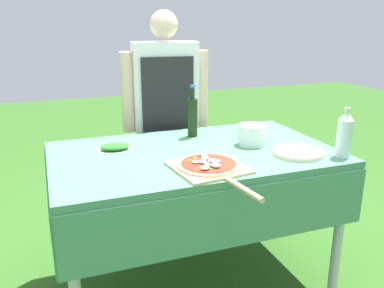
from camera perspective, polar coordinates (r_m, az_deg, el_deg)
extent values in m
plane|color=#2D5B1E|center=(2.46, 0.25, -18.83)|extent=(12.00, 12.00, 0.00)
cube|color=#478960|center=(2.10, 0.28, -1.48)|extent=(1.44, 0.87, 0.04)
cube|color=#478960|center=(1.79, 5.25, -10.49)|extent=(1.44, 0.01, 0.28)
cube|color=#478960|center=(2.55, -3.18, -1.88)|extent=(1.44, 0.01, 0.28)
cube|color=#478960|center=(2.04, -19.32, -7.87)|extent=(0.01, 0.87, 0.28)
cube|color=#478960|center=(2.49, 16.10, -3.01)|extent=(0.01, 0.87, 0.28)
cylinder|color=#B7B7BC|center=(2.29, 19.83, -11.85)|extent=(0.05, 0.05, 0.76)
cylinder|color=#B7B7BC|center=(2.48, -17.55, -9.22)|extent=(0.05, 0.05, 0.76)
cylinder|color=#B7B7BC|center=(2.83, 10.23, -5.31)|extent=(0.05, 0.05, 0.76)
cylinder|color=#333D56|center=(2.82, -2.05, -5.21)|extent=(0.11, 0.11, 0.75)
cylinder|color=#333D56|center=(2.79, -5.04, -5.48)|extent=(0.11, 0.11, 0.75)
cube|color=silver|center=(2.63, -3.80, 8.00)|extent=(0.42, 0.21, 0.56)
cube|color=#232326|center=(2.58, -3.32, 3.05)|extent=(0.32, 0.04, 0.82)
cylinder|color=beige|center=(2.68, 1.26, 7.69)|extent=(0.09, 0.09, 0.50)
cylinder|color=beige|center=(2.60, -9.00, 7.17)|extent=(0.09, 0.09, 0.50)
sphere|color=beige|center=(2.59, -3.97, 16.42)|extent=(0.17, 0.17, 0.17)
cube|color=#D1B27F|center=(1.86, 2.32, -3.29)|extent=(0.35, 0.35, 0.01)
cylinder|color=#D1B27F|center=(1.64, 7.25, -6.29)|extent=(0.06, 0.25, 0.02)
cylinder|color=beige|center=(1.85, 2.33, -2.94)|extent=(0.29, 0.29, 0.01)
cylinder|color=red|center=(1.85, 2.33, -2.70)|extent=(0.25, 0.25, 0.00)
ellipsoid|color=white|center=(1.76, 1.83, -3.32)|extent=(0.06, 0.05, 0.02)
ellipsoid|color=white|center=(1.84, 0.54, -2.53)|extent=(0.05, 0.05, 0.01)
ellipsoid|color=white|center=(1.88, 1.81, -1.94)|extent=(0.05, 0.06, 0.02)
ellipsoid|color=white|center=(1.86, 2.90, -2.32)|extent=(0.04, 0.04, 0.01)
ellipsoid|color=white|center=(1.84, 1.57, -2.47)|extent=(0.05, 0.05, 0.02)
ellipsoid|color=white|center=(1.79, 3.32, -2.96)|extent=(0.06, 0.06, 0.02)
ellipsoid|color=white|center=(1.86, 3.64, -2.39)|extent=(0.04, 0.04, 0.01)
ellipsoid|color=white|center=(1.82, 2.13, -2.80)|extent=(0.04, 0.04, 0.01)
ellipsoid|color=white|center=(1.93, 1.52, -1.46)|extent=(0.05, 0.05, 0.02)
ellipsoid|color=#286B23|center=(1.90, 1.95, -1.96)|extent=(0.04, 0.03, 0.00)
ellipsoid|color=#286B23|center=(1.77, 2.51, -3.46)|extent=(0.04, 0.03, 0.00)
ellipsoid|color=#286B23|center=(1.94, 1.79, -1.60)|extent=(0.03, 0.02, 0.00)
ellipsoid|color=#286B23|center=(1.81, 2.28, -3.06)|extent=(0.04, 0.02, 0.00)
ellipsoid|color=#286B23|center=(1.90, 0.35, -2.03)|extent=(0.02, 0.03, 0.00)
ellipsoid|color=#286B23|center=(1.87, -0.36, -2.31)|extent=(0.03, 0.03, 0.00)
cylinder|color=black|center=(2.34, 0.07, 3.71)|extent=(0.06, 0.06, 0.22)
cylinder|color=black|center=(2.31, 0.08, 7.11)|extent=(0.02, 0.02, 0.06)
cylinder|color=#335BB2|center=(2.30, 0.08, 8.06)|extent=(0.03, 0.03, 0.02)
cylinder|color=silver|center=(2.12, 20.56, 0.72)|extent=(0.07, 0.07, 0.19)
cone|color=silver|center=(2.10, 20.89, 3.73)|extent=(0.07, 0.07, 0.04)
cylinder|color=silver|center=(2.09, 20.98, 4.56)|extent=(0.03, 0.03, 0.02)
cube|color=silver|center=(2.14, -10.75, -0.86)|extent=(0.19, 0.14, 0.01)
ellipsoid|color=#286B23|center=(2.13, -10.78, -0.37)|extent=(0.16, 0.12, 0.03)
cylinder|color=silver|center=(2.22, 8.47, 1.29)|extent=(0.15, 0.15, 0.11)
cylinder|color=beige|center=(2.12, 14.66, -1.35)|extent=(0.26, 0.26, 0.00)
cylinder|color=beige|center=(2.12, 14.67, -1.22)|extent=(0.26, 0.26, 0.00)
cylinder|color=beige|center=(2.11, 14.68, -1.09)|extent=(0.26, 0.26, 0.00)
cylinder|color=beige|center=(2.11, 14.69, -0.97)|extent=(0.26, 0.26, 0.00)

